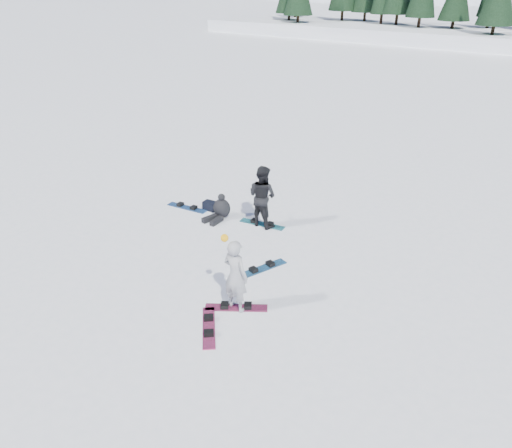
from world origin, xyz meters
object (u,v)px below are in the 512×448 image
at_px(snowboard_loose_a, 262,269).
at_px(snowboard_loose_b, 209,327).
at_px(gear_bag, 210,206).
at_px(snowboarder_woman, 235,275).
at_px(snowboarder_man, 262,196).
at_px(snowboard_loose_c, 187,208).
at_px(seated_rider, 221,209).

bearing_deg(snowboard_loose_a, snowboard_loose_b, -150.76).
bearing_deg(gear_bag, snowboarder_woman, -42.24).
height_order(snowboarder_woman, snowboarder_man, snowboarder_woman).
bearing_deg(snowboarder_woman, snowboard_loose_b, 90.80).
distance_m(snowboarder_man, snowboard_loose_a, 2.88).
xyz_separation_m(snowboarder_man, snowboard_loose_c, (-2.82, -0.53, -0.98)).
relative_size(seated_rider, snowboard_loose_c, 0.67).
bearing_deg(snowboard_loose_c, gear_bag, 19.45).
height_order(snowboarder_woman, snowboard_loose_b, snowboarder_woman).
relative_size(snowboard_loose_b, snowboard_loose_c, 1.00).
bearing_deg(gear_bag, seated_rider, -19.93).
xyz_separation_m(snowboarder_woman, snowboard_loose_a, (-0.56, 1.81, -0.92)).
height_order(snowboard_loose_b, snowboard_loose_a, same).
distance_m(snowboarder_woman, gear_bag, 5.78).
distance_m(seated_rider, snowboard_loose_c, 1.47).
xyz_separation_m(snowboarder_woman, seated_rider, (-3.54, 3.59, -0.61)).
bearing_deg(snowboarder_woman, snowboarder_man, -59.19).
bearing_deg(snowboard_loose_a, gear_bag, 79.47).
distance_m(seated_rider, snowboard_loose_b, 5.75).
relative_size(snowboarder_woman, gear_bag, 4.44).
height_order(snowboard_loose_b, snowboard_loose_c, same).
height_order(seated_rider, gear_bag, seated_rider).
height_order(seated_rider, snowboard_loose_b, seated_rider).
bearing_deg(gear_bag, snowboard_loose_b, -48.77).
xyz_separation_m(snowboarder_man, seated_rider, (-1.38, -0.40, -0.67)).
height_order(snowboarder_woman, gear_bag, snowboarder_woman).
xyz_separation_m(snowboarder_woman, snowboard_loose_c, (-4.97, 3.47, -0.92)).
relative_size(snowboarder_woman, snowboarder_man, 1.00).
relative_size(seated_rider, snowboard_loose_b, 0.67).
height_order(snowboarder_woman, snowboard_loose_c, snowboarder_woman).
bearing_deg(seated_rider, snowboarder_woman, -41.56).
bearing_deg(snowboard_loose_b, snowboarder_man, 161.17).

